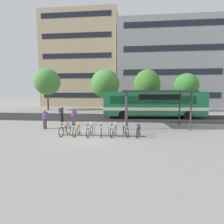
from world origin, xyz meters
TOP-DOWN VIEW (x-y plane):
  - ground at (0.00, 0.00)m, footprint 200.00×200.00m
  - bus_lane_asphalt at (0.00, 10.16)m, footprint 80.00×7.20m
  - city_bus at (5.64, 10.16)m, footprint 12.15×3.26m
  - bike_rack at (0.74, 0.39)m, footprint 6.17×0.24m
  - parked_bicycle_red_0 at (-1.91, 0.36)m, footprint 0.52×1.71m
  - parked_bicycle_yellow_1 at (-1.03, 0.28)m, footprint 0.52×1.72m
  - parked_bicycle_white_2 at (-0.08, 0.27)m, footprint 0.52×1.72m
  - parked_bicycle_yellow_3 at (0.74, 0.37)m, footprint 0.52×1.71m
  - parked_bicycle_white_4 at (1.60, 0.44)m, footprint 0.52×1.71m
  - parked_bicycle_silver_5 at (2.48, 0.54)m, footprint 0.59×1.69m
  - parked_bicycle_blue_6 at (3.36, 0.50)m, footprint 0.54×1.70m
  - transit_shelter at (5.00, 4.16)m, footprint 6.19×3.87m
  - commuter_teal_pack_0 at (-4.45, 2.44)m, footprint 0.35×0.53m
  - commuter_grey_pack_1 at (-2.52, 4.23)m, footprint 0.58×0.43m
  - commuter_olive_pack_2 at (-4.44, 6.08)m, footprint 0.61×0.54m
  - street_tree_0 at (5.21, 15.24)m, footprint 3.92×3.92m
  - street_tree_1 at (-11.96, 18.71)m, footprint 4.53×4.53m
  - street_tree_2 at (-1.35, 17.35)m, footprint 4.65×4.65m
  - street_tree_3 at (11.97, 18.99)m, footprint 3.99×3.99m
  - building_left_wing at (-9.03, 33.00)m, footprint 17.47×12.41m
  - building_right_wing at (10.52, 30.52)m, footprint 20.86×14.04m

SIDE VIEW (x-z plane):
  - ground at x=0.00m, z-range 0.00..0.00m
  - bus_lane_asphalt at x=0.00m, z-range 0.00..0.01m
  - bike_rack at x=0.74m, z-range -0.26..0.44m
  - parked_bicycle_red_0 at x=-1.91m, z-range -0.11..0.88m
  - parked_bicycle_yellow_1 at x=-1.03m, z-range -0.11..0.88m
  - parked_bicycle_white_2 at x=-0.08m, z-range -0.11..0.88m
  - parked_bicycle_yellow_3 at x=0.74m, z-range -0.11..0.88m
  - parked_bicycle_white_4 at x=1.60m, z-range -0.11..0.88m
  - parked_bicycle_silver_5 at x=2.48m, z-range -0.11..0.88m
  - parked_bicycle_blue_6 at x=3.36m, z-range -0.11..0.88m
  - commuter_grey_pack_1 at x=-2.52m, z-range 0.13..1.80m
  - commuter_teal_pack_0 at x=-4.45m, z-range 0.13..1.83m
  - commuter_olive_pack_2 at x=-4.44m, z-range 0.14..1.86m
  - city_bus at x=5.64m, z-range 0.18..3.38m
  - transit_shelter at x=5.00m, z-range 1.44..4.71m
  - street_tree_3 at x=11.97m, z-range 1.10..7.40m
  - street_tree_0 at x=5.21m, z-range 1.01..7.53m
  - street_tree_2 at x=-1.35m, z-range 1.10..8.00m
  - street_tree_1 at x=-11.96m, z-range 1.34..8.67m
  - building_right_wing at x=10.52m, z-range 0.00..17.60m
  - building_left_wing at x=-9.03m, z-range 0.00..21.36m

